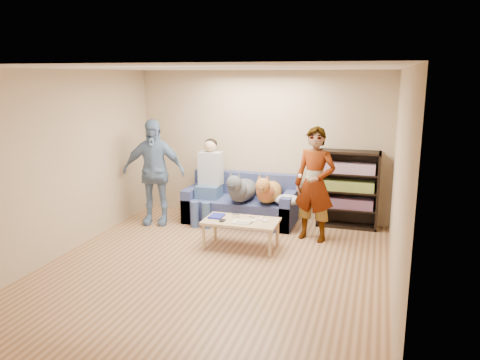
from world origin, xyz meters
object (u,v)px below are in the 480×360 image
(sofa, at_px, (241,206))
(bookshelf, at_px, (348,187))
(person_standing_right, at_px, (315,184))
(person_seated, at_px, (209,178))
(coffee_table, at_px, (241,223))
(notebook_blue, at_px, (217,216))
(dog_gray, at_px, (241,189))
(dog_tan, at_px, (268,191))
(camera_silver, at_px, (236,216))
(person_standing_left, at_px, (153,172))

(sofa, bearing_deg, bookshelf, 7.40)
(person_standing_right, height_order, person_seated, person_standing_right)
(person_standing_right, height_order, coffee_table, person_standing_right)
(notebook_blue, height_order, dog_gray, dog_gray)
(sofa, relative_size, person_seated, 1.29)
(notebook_blue, distance_m, person_seated, 1.22)
(sofa, bearing_deg, dog_gray, -72.52)
(bookshelf, bearing_deg, person_seated, -171.28)
(person_seated, relative_size, bookshelf, 1.13)
(dog_gray, height_order, bookshelf, bookshelf)
(person_seated, bearing_deg, dog_tan, -3.56)
(camera_silver, bearing_deg, bookshelf, 40.74)
(sofa, xyz_separation_m, person_seated, (-0.55, -0.13, 0.49))
(person_standing_right, bearing_deg, notebook_blue, -142.64)
(notebook_blue, bearing_deg, dog_tan, 60.21)
(notebook_blue, distance_m, camera_silver, 0.29)
(person_seated, bearing_deg, coffee_table, -50.23)
(person_standing_right, xyz_separation_m, camera_silver, (-1.10, -0.53, -0.44))
(person_standing_left, relative_size, coffee_table, 1.64)
(dog_tan, relative_size, bookshelf, 0.89)
(dog_gray, xyz_separation_m, bookshelf, (1.72, 0.49, 0.04))
(person_seated, bearing_deg, sofa, 12.98)
(coffee_table, bearing_deg, dog_gray, 106.36)
(person_standing_right, height_order, dog_tan, person_standing_right)
(person_standing_right, relative_size, bookshelf, 1.36)
(camera_silver, distance_m, coffee_table, 0.18)
(person_standing_left, xyz_separation_m, sofa, (1.40, 0.54, -0.62))
(dog_tan, distance_m, coffee_table, 1.07)
(camera_silver, height_order, bookshelf, bookshelf)
(dog_gray, bearing_deg, dog_tan, 7.36)
(sofa, height_order, dog_tan, dog_tan)
(dog_gray, distance_m, dog_tan, 0.45)
(sofa, xyz_separation_m, dog_tan, (0.53, -0.19, 0.35))
(bookshelf, bearing_deg, person_standing_left, -166.41)
(camera_silver, relative_size, bookshelf, 0.08)
(person_standing_left, xyz_separation_m, coffee_table, (1.76, -0.69, -0.53))
(person_standing_right, xyz_separation_m, person_seated, (-1.90, 0.45, -0.11))
(dog_gray, xyz_separation_m, coffee_table, (0.29, -0.97, -0.27))
(dog_tan, bearing_deg, person_standing_right, -24.88)
(sofa, bearing_deg, person_standing_left, -158.91)
(person_standing_left, xyz_separation_m, bookshelf, (3.20, 0.77, -0.22))
(camera_silver, xyz_separation_m, person_seated, (-0.79, 0.98, 0.33))
(person_standing_left, height_order, dog_gray, person_standing_left)
(person_standing_right, relative_size, camera_silver, 16.04)
(notebook_blue, bearing_deg, camera_silver, 14.04)
(notebook_blue, distance_m, dog_gray, 0.95)
(camera_silver, distance_m, dog_tan, 0.97)
(person_seated, xyz_separation_m, dog_tan, (1.08, -0.07, -0.15))
(person_seated, relative_size, coffee_table, 1.34)
(sofa, height_order, person_seated, person_seated)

